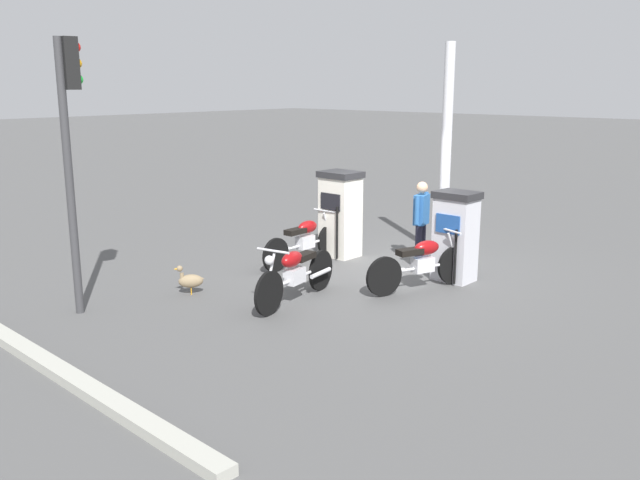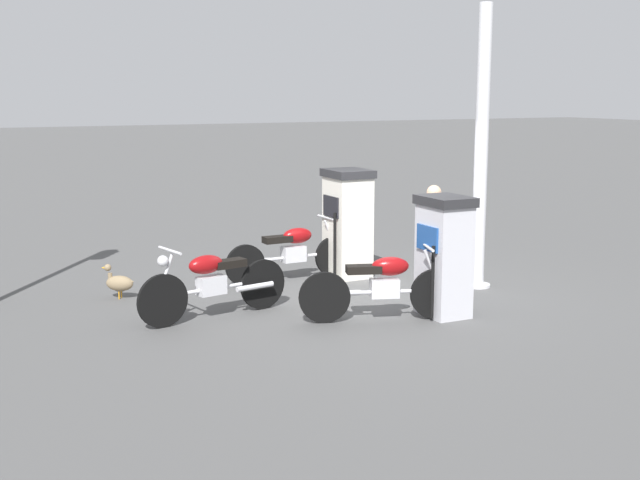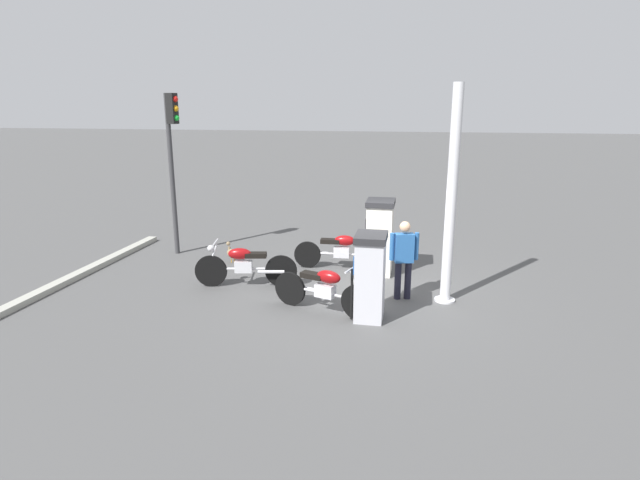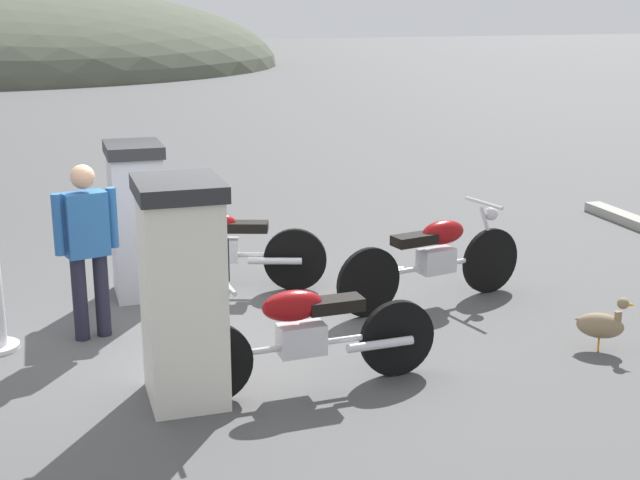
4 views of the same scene
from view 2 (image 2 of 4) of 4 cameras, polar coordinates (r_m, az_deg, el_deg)
The scene contains 9 objects.
ground_plane at distance 12.01m, azimuth 4.00°, elevation -3.79°, with size 120.00×120.00×0.00m, color #4C4C4C.
fuel_pump_near at distance 13.04m, azimuth 1.89°, elevation 1.19°, with size 0.67×0.76×1.69m.
fuel_pump_far at distance 10.88m, azimuth 8.46°, elevation -1.05°, with size 0.60×0.73×1.57m.
motorcycle_near_pump at distance 12.83m, azimuth -1.90°, elevation -0.73°, with size 2.14×0.56×0.95m.
motorcycle_far_pump at distance 10.60m, azimuth 4.33°, elevation -3.06°, with size 1.99×0.88×0.97m.
motorcycle_extra at distance 10.77m, azimuth -7.37°, elevation -2.80°, with size 2.13×0.61×0.98m.
attendant_person at distance 12.05m, azimuth 7.73°, elevation 0.53°, with size 0.58×0.28×1.57m.
wandering_duck at distance 12.07m, azimuth -13.58°, elevation -2.83°, with size 0.44×0.40×0.49m.
canopy_support_pole at distance 12.43m, azimuth 10.96°, elevation 5.81°, with size 0.40×0.40×4.12m.
Camera 2 is at (6.00, 9.99, 2.90)m, focal length 46.82 mm.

